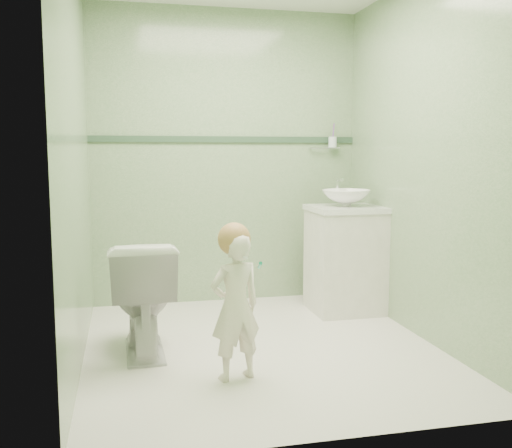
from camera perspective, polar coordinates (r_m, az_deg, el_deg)
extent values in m
plane|color=white|center=(3.80, 0.51, -12.02)|extent=(2.50, 2.50, 0.00)
cube|color=#7CA172|center=(4.82, -2.93, 6.53)|extent=(2.20, 0.04, 2.40)
cube|color=#7CA172|center=(2.40, 7.50, 5.98)|extent=(2.20, 0.04, 2.40)
cube|color=#7CA172|center=(3.51, -17.33, 6.04)|extent=(0.04, 2.50, 2.40)
cube|color=#7CA172|center=(3.99, 16.17, 6.16)|extent=(0.04, 2.50, 2.40)
cube|color=#2F4B35|center=(4.81, -2.91, 8.32)|extent=(2.20, 0.02, 0.05)
cube|color=white|center=(4.59, 8.74, -3.60)|extent=(0.52, 0.50, 0.80)
cube|color=white|center=(4.54, 8.84, 1.50)|extent=(0.54, 0.52, 0.04)
imported|color=white|center=(4.53, 8.86, 2.55)|extent=(0.37, 0.37, 0.13)
cylinder|color=silver|center=(4.71, 7.97, 3.42)|extent=(0.03, 0.03, 0.18)
cylinder|color=silver|center=(4.66, 8.21, 4.36)|extent=(0.02, 0.12, 0.02)
cylinder|color=silver|center=(4.99, 6.81, 7.43)|extent=(0.26, 0.02, 0.02)
cylinder|color=silver|center=(4.99, 7.55, 7.99)|extent=(0.07, 0.07, 0.09)
cylinder|color=#C33939|center=(5.00, 7.62, 8.79)|extent=(0.01, 0.01, 0.17)
cylinder|color=purple|center=(4.97, 7.61, 8.80)|extent=(0.01, 0.01, 0.17)
imported|color=white|center=(3.69, -11.13, -6.96)|extent=(0.41, 0.71, 0.72)
imported|color=white|center=(3.19, -2.05, -8.16)|extent=(0.34, 0.27, 0.81)
sphere|color=#B27F49|center=(3.14, -2.17, -1.49)|extent=(0.18, 0.18, 0.18)
cylinder|color=#0A936C|center=(3.06, 0.37, -4.08)|extent=(0.04, 0.14, 0.06)
cube|color=white|center=(3.07, -1.06, -3.29)|extent=(0.03, 0.02, 0.02)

